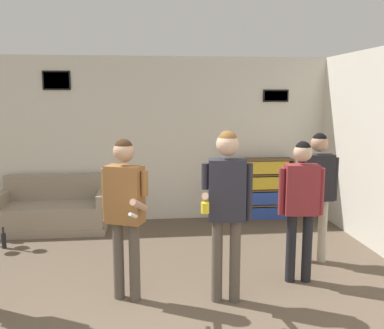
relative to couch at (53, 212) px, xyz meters
The scene contains 8 objects.
wall_back 1.77m from the couch, 17.52° to the left, with size 8.68×0.08×2.70m.
couch is the anchor object (origin of this frame).
bookshelf 3.34m from the couch, ahead, with size 1.11×0.30×1.04m.
person_player_foreground_center 2.86m from the couch, 63.50° to the right, with size 0.46×0.57×1.66m.
person_watcher_holding_cup 3.53m from the couch, 49.62° to the right, with size 0.54×0.41×1.74m.
person_spectator_near_bookshelf 3.91m from the couch, 35.61° to the right, with size 0.50×0.24×1.59m.
person_spectator_far_right 3.99m from the couch, 25.71° to the right, with size 0.50×0.23×1.63m.
bottle_on_floor 0.95m from the couch, 123.34° to the right, with size 0.06×0.06×0.30m.
Camera 1 is at (0.10, -2.91, 2.07)m, focal length 40.00 mm.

